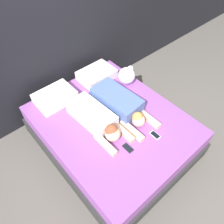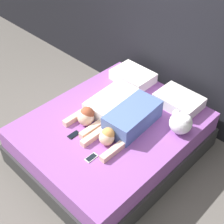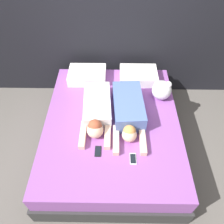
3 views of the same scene
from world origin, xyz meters
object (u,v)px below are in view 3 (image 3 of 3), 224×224
at_px(pillow_head_left, 87,75).
at_px(cell_phone_right, 133,159).
at_px(person_left, 97,111).
at_px(bed, 112,133).
at_px(plush_toy, 162,90).
at_px(pillow_head_right, 138,76).
at_px(cell_phone_left, 98,151).
at_px(person_right, 128,111).

height_order(pillow_head_left, cell_phone_right, pillow_head_left).
distance_m(person_left, cell_phone_right, 0.76).
height_order(bed, plush_toy, plush_toy).
relative_size(pillow_head_left, pillow_head_right, 1.00).
relative_size(person_left, plush_toy, 3.57).
distance_m(cell_phone_right, plush_toy, 1.07).
xyz_separation_m(pillow_head_left, cell_phone_left, (0.23, -1.26, -0.07)).
relative_size(bed, person_left, 2.17).
relative_size(pillow_head_left, person_right, 0.54).
bearing_deg(bed, cell_phone_right, -66.71).
bearing_deg(person_left, cell_phone_left, -85.57).
height_order(person_right, plush_toy, plush_toy).
relative_size(person_left, cell_phone_left, 7.05).
distance_m(cell_phone_left, cell_phone_right, 0.40).
distance_m(pillow_head_left, person_left, 0.75).
distance_m(person_left, plush_toy, 0.93).
relative_size(cell_phone_right, plush_toy, 0.51).
xyz_separation_m(pillow_head_left, person_left, (0.19, -0.73, 0.02)).
bearing_deg(plush_toy, cell_phone_right, -113.57).
distance_m(pillow_head_left, pillow_head_right, 0.76).
relative_size(pillow_head_right, cell_phone_left, 3.93).
distance_m(pillow_head_right, cell_phone_left, 1.37).
bearing_deg(pillow_head_left, plush_toy, -20.04).
height_order(pillow_head_right, plush_toy, plush_toy).
bearing_deg(bed, cell_phone_left, -108.07).
xyz_separation_m(person_left, plush_toy, (0.86, 0.35, 0.05)).
bearing_deg(pillow_head_left, cell_phone_left, -79.77).
bearing_deg(cell_phone_right, person_left, 124.66).
distance_m(pillow_head_left, person_right, 0.94).
bearing_deg(pillow_head_right, cell_phone_right, -95.96).
xyz_separation_m(bed, person_right, (0.20, 0.06, 0.39)).
bearing_deg(pillow_head_right, cell_phone_left, -112.79).
bearing_deg(cell_phone_left, person_right, 55.89).
relative_size(pillow_head_right, cell_phone_right, 3.93).
height_order(pillow_head_right, cell_phone_left, pillow_head_right).
relative_size(pillow_head_right, person_left, 0.56).
relative_size(person_left, person_right, 0.97).
xyz_separation_m(cell_phone_left, cell_phone_right, (0.39, -0.09, 0.00)).
bearing_deg(cell_phone_right, plush_toy, 66.43).
xyz_separation_m(bed, cell_phone_right, (0.24, -0.55, 0.28)).
relative_size(bed, pillow_head_left, 3.89).
bearing_deg(person_left, pillow_head_right, 51.91).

